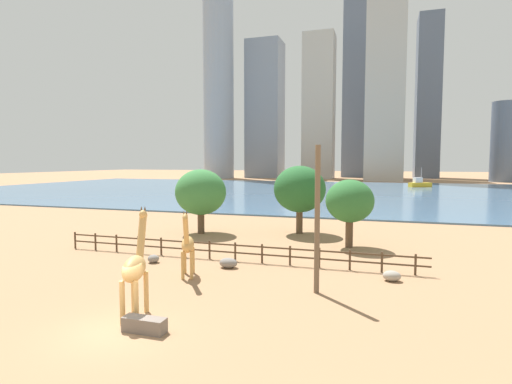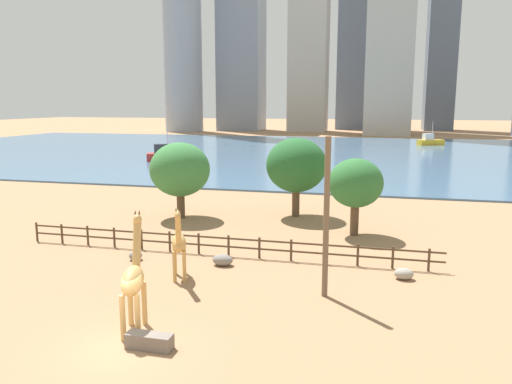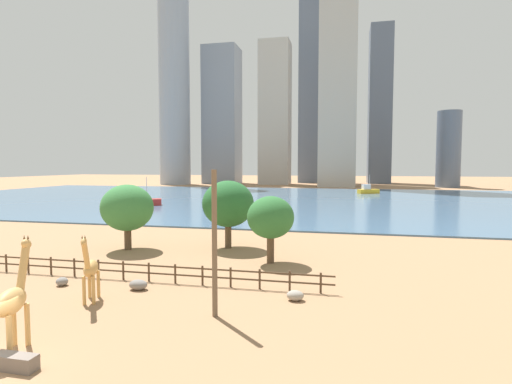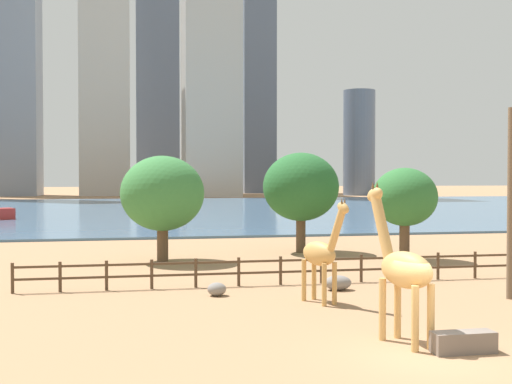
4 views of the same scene
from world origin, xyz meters
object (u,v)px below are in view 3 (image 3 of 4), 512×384
at_px(boat_sailboat, 144,201).
at_px(giraffe_tall, 12,300).
at_px(boat_ferry, 368,190).
at_px(boulder_near_fence, 62,281).
at_px(tree_left_large, 228,204).
at_px(tree_center_broad, 271,218).
at_px(tree_right_tall, 127,208).
at_px(boulder_by_pole, 138,285).
at_px(boulder_small, 295,295).
at_px(giraffe_companion, 90,269).
at_px(feeding_trough, 15,362).
at_px(utility_pole, 215,244).

bearing_deg(boat_sailboat, giraffe_tall, -93.00).
bearing_deg(boat_ferry, boulder_near_fence, -132.83).
xyz_separation_m(tree_left_large, tree_center_broad, (5.01, -4.84, -0.54)).
height_order(boulder_near_fence, tree_right_tall, tree_right_tall).
height_order(boulder_by_pole, boulder_small, boulder_by_pole).
height_order(giraffe_companion, feeding_trough, giraffe_companion).
height_order(giraffe_tall, utility_pole, utility_pole).
height_order(giraffe_tall, boat_ferry, boat_ferry).
height_order(boulder_by_pole, tree_right_tall, tree_right_tall).
bearing_deg(boulder_near_fence, giraffe_companion, -31.51).
bearing_deg(giraffe_companion, tree_left_large, 145.66).
bearing_deg(boulder_by_pole, feeding_trough, -88.02).
bearing_deg(feeding_trough, giraffe_companion, 104.21).
distance_m(giraffe_tall, boulder_near_fence, 9.79).
distance_m(tree_right_tall, boat_sailboat, 40.20).
xyz_separation_m(utility_pole, boat_sailboat, (-30.93, 50.01, -2.75)).
xyz_separation_m(boulder_near_fence, tree_right_tall, (-1.72, 11.13, 3.66)).
bearing_deg(feeding_trough, utility_pole, 49.75).
relative_size(tree_center_broad, boat_ferry, 0.91).
xyz_separation_m(boulder_small, tree_center_broad, (-3.07, 8.56, 3.39)).
relative_size(giraffe_companion, utility_pole, 0.54).
height_order(feeding_trough, tree_center_broad, tree_center_broad).
distance_m(boulder_small, tree_right_tall, 20.46).
xyz_separation_m(giraffe_tall, giraffe_companion, (-0.63, 6.18, -0.28)).
bearing_deg(giraffe_companion, tree_right_tall, -179.92).
height_order(giraffe_companion, boulder_by_pole, giraffe_companion).
distance_m(giraffe_companion, tree_right_tall, 14.68).
relative_size(boulder_by_pole, tree_right_tall, 0.19).
height_order(boulder_near_fence, boat_sailboat, boat_sailboat).
xyz_separation_m(giraffe_companion, boulder_small, (11.57, 2.81, -1.64)).
xyz_separation_m(giraffe_tall, tree_center_broad, (7.86, 17.54, 1.46)).
distance_m(boulder_near_fence, boulder_by_pole, 5.35).
bearing_deg(utility_pole, tree_left_large, 104.28).
distance_m(giraffe_tall, utility_pole, 9.22).
relative_size(boulder_by_pole, tree_left_large, 0.18).
bearing_deg(boulder_near_fence, feeding_trough, -59.86).
distance_m(feeding_trough, tree_right_tall, 22.50).
bearing_deg(giraffe_tall, giraffe_companion, -10.62).
xyz_separation_m(tree_center_broad, boat_ferry, (11.89, 80.21, -2.63)).
relative_size(boulder_small, tree_left_large, 0.16).
relative_size(giraffe_companion, feeding_trough, 2.30).
bearing_deg(tree_center_broad, giraffe_tall, -114.14).
bearing_deg(tree_left_large, giraffe_companion, -102.13).
relative_size(boulder_near_fence, tree_right_tall, 0.13).
xyz_separation_m(utility_pole, tree_center_broad, (0.75, 11.92, -0.17)).
bearing_deg(tree_right_tall, giraffe_tall, -72.61).
distance_m(utility_pole, boulder_small, 6.21).
height_order(utility_pole, boat_ferry, utility_pole).
bearing_deg(giraffe_companion, boulder_by_pole, 127.55).
xyz_separation_m(boulder_by_pole, tree_right_tall, (-7.06, 10.81, 3.61)).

